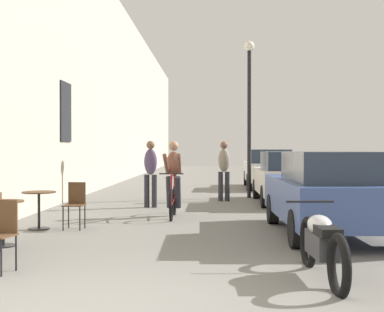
# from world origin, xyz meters

# --- Properties ---
(building_facade_left) EXTENTS (0.54, 68.00, 8.26)m
(building_facade_left) POSITION_xyz_m (-3.45, 14.00, 4.13)
(building_facade_left) COLOR #B7AD99
(building_facade_left) RESTS_ON ground_plane
(cafe_chair_near_toward_street) EXTENTS (0.45, 0.45, 0.89)m
(cafe_chair_near_toward_street) POSITION_xyz_m (-1.65, 1.72, 0.52)
(cafe_chair_near_toward_street) COLOR black
(cafe_chair_near_toward_street) RESTS_ON ground_plane
(cafe_table_mid) EXTENTS (0.64, 0.64, 0.72)m
(cafe_table_mid) POSITION_xyz_m (-2.30, 3.48, 0.52)
(cafe_table_mid) COLOR black
(cafe_table_mid) RESTS_ON ground_plane
(cafe_table_far) EXTENTS (0.64, 0.64, 0.72)m
(cafe_table_far) POSITION_xyz_m (-2.31, 5.30, 0.52)
(cafe_table_far) COLOR black
(cafe_table_far) RESTS_ON ground_plane
(cafe_chair_far_toward_street) EXTENTS (0.40, 0.40, 0.89)m
(cafe_chair_far_toward_street) POSITION_xyz_m (-1.63, 5.38, 0.52)
(cafe_chair_far_toward_street) COLOR black
(cafe_chair_far_toward_street) RESTS_ON ground_plane
(cyclist_on_bicycle) EXTENTS (0.52, 1.76, 1.74)m
(cyclist_on_bicycle) POSITION_xyz_m (0.13, 7.27, 0.81)
(cyclist_on_bicycle) COLOR black
(cyclist_on_bicycle) RESTS_ON ground_plane
(pedestrian_near) EXTENTS (0.36, 0.27, 1.74)m
(pedestrian_near) POSITION_xyz_m (-0.61, 9.24, 0.98)
(pedestrian_near) COLOR #26262D
(pedestrian_near) RESTS_ON ground_plane
(pedestrian_mid) EXTENTS (0.38, 0.29, 1.75)m
(pedestrian_mid) POSITION_xyz_m (1.35, 11.03, 0.99)
(pedestrian_mid) COLOR #26262D
(pedestrian_mid) RESTS_ON ground_plane
(street_lamp) EXTENTS (0.32, 0.32, 4.90)m
(street_lamp) POSITION_xyz_m (2.16, 12.16, 3.11)
(street_lamp) COLOR black
(street_lamp) RESTS_ON ground_plane
(parked_car_nearest) EXTENTS (1.84, 4.22, 1.49)m
(parked_car_nearest) POSITION_xyz_m (3.06, 4.74, 0.77)
(parked_car_nearest) COLOR #384C84
(parked_car_nearest) RESTS_ON ground_plane
(parked_car_second) EXTENTS (1.74, 4.09, 1.45)m
(parked_car_second) POSITION_xyz_m (3.14, 10.45, 0.75)
(parked_car_second) COLOR beige
(parked_car_second) RESTS_ON ground_plane
(parked_car_third) EXTENTS (1.87, 4.27, 1.50)m
(parked_car_third) POSITION_xyz_m (3.20, 16.40, 0.78)
(parked_car_third) COLOR beige
(parked_car_third) RESTS_ON ground_plane
(parked_motorcycle) EXTENTS (0.62, 2.15, 0.92)m
(parked_motorcycle) POSITION_xyz_m (2.29, 1.50, 0.40)
(parked_motorcycle) COLOR black
(parked_motorcycle) RESTS_ON ground_plane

